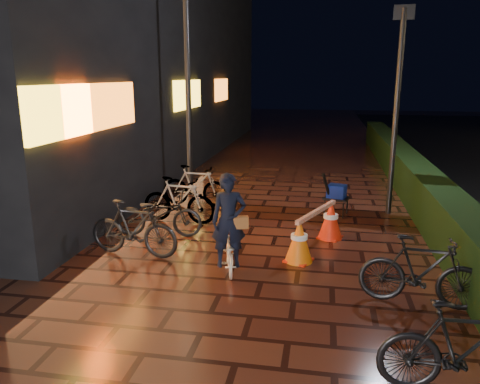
# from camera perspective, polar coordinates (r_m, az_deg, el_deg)

# --- Properties ---
(ground) EXTENTS (80.00, 80.00, 0.00)m
(ground) POSITION_cam_1_polar(r_m,az_deg,el_deg) (6.61, 1.26, -14.92)
(ground) COLOR #381911
(ground) RESTS_ON ground
(hedge) EXTENTS (0.70, 20.00, 1.00)m
(hedge) POSITION_cam_1_polar(r_m,az_deg,el_deg) (14.18, 19.80, 2.25)
(hedge) COLOR black
(hedge) RESTS_ON ground
(storefront_block) EXTENTS (12.09, 22.00, 9.00)m
(storefront_block) POSITION_cam_1_polar(r_m,az_deg,el_deg) (20.14, -21.86, 16.80)
(storefront_block) COLOR black
(storefront_block) RESTS_ON ground
(lamp_post_hedge) EXTENTS (0.45, 0.14, 4.67)m
(lamp_post_hedge) POSITION_cam_1_polar(r_m,az_deg,el_deg) (11.30, 18.57, 10.15)
(lamp_post_hedge) COLOR black
(lamp_post_hedge) RESTS_ON ground
(lamp_post_sf) EXTENTS (0.51, 0.27, 5.50)m
(lamp_post_sf) POSITION_cam_1_polar(r_m,az_deg,el_deg) (12.67, -6.36, 13.19)
(lamp_post_sf) COLOR black
(lamp_post_sf) RESTS_ON ground
(cyclist) EXTENTS (0.70, 1.23, 1.68)m
(cyclist) POSITION_cam_1_polar(r_m,az_deg,el_deg) (7.77, -1.36, -5.31)
(cyclist) COLOR silver
(cyclist) RESTS_ON ground
(traffic_barrier) EXTENTS (1.11, 1.89, 0.78)m
(traffic_barrier) POSITION_cam_1_polar(r_m,az_deg,el_deg) (8.92, 9.25, -4.52)
(traffic_barrier) COLOR orange
(traffic_barrier) RESTS_ON ground
(cart_assembly) EXTENTS (0.70, 0.59, 1.04)m
(cart_assembly) POSITION_cam_1_polar(r_m,az_deg,el_deg) (11.12, 11.60, -0.11)
(cart_assembly) COLOR black
(cart_assembly) RESTS_ON ground
(parked_bikes_storefront) EXTENTS (1.97, 4.09, 1.03)m
(parked_bikes_storefront) POSITION_cam_1_polar(r_m,az_deg,el_deg) (10.08, -8.66, -1.64)
(parked_bikes_storefront) COLOR black
(parked_bikes_storefront) RESTS_ON ground
(parked_bikes_hedge) EXTENTS (1.80, 2.57, 1.03)m
(parked_bikes_hedge) POSITION_cam_1_polar(r_m,az_deg,el_deg) (6.28, 23.14, -12.45)
(parked_bikes_hedge) COLOR black
(parked_bikes_hedge) RESTS_ON ground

